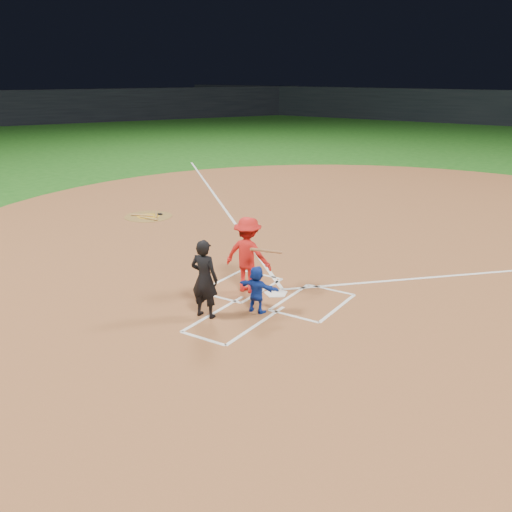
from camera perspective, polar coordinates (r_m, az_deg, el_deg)
The scene contains 14 objects.
ground at distance 13.43m, azimuth 2.00°, elevation -3.82°, with size 120.00×120.00×0.00m, color #185014.
home_plate_dirt at distance 18.58m, azimuth 11.51°, elevation 2.12°, with size 28.00×28.00×0.01m, color brown.
stadium_wall_left at distance 59.61m, azimuth -22.27°, elevation 13.58°, with size 1.20×60.00×3.20m, color black.
home_plate at distance 13.43m, azimuth 2.00°, elevation -3.74°, with size 0.60×0.60×0.02m, color white.
on_deck_circle at distance 20.81m, azimuth -10.72°, elevation 3.92°, with size 1.70×1.70×0.01m, color brown.
on_deck_logo at distance 20.81m, azimuth -10.72°, elevation 3.94°, with size 0.80×0.80×0.00m, color #C48F17.
on_deck_bat_a at distance 20.88m, azimuth -9.95°, elevation 4.11°, with size 0.06×0.06×0.84m, color #9D6F39.
on_deck_bat_b at distance 20.86m, azimuth -11.31°, elevation 4.02°, with size 0.06×0.06×0.84m, color #A8733D.
on_deck_bat_c at distance 20.39m, azimuth -10.68°, elevation 3.73°, with size 0.06×0.06×0.84m, color #A77D3D.
bat_weight_donut at distance 20.95m, azimuth -9.58°, elevation 4.16°, with size 0.19×0.19×0.05m, color black.
catcher at distance 12.25m, azimuth 0.08°, elevation -3.34°, with size 0.97×0.31×1.05m, color #1332A0.
umpire at distance 11.97m, azimuth -5.18°, elevation -2.28°, with size 0.62×0.41×1.70m, color black.
chalk_markings at distance 17.94m, azimuth 10.67°, elevation 1.62°, with size 28.35×17.32×0.01m.
batter_at_plate at distance 13.30m, azimuth -0.82°, elevation 0.13°, with size 1.42×0.94×1.80m.
Camera 1 is at (6.32, -10.74, 5.03)m, focal length 40.00 mm.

